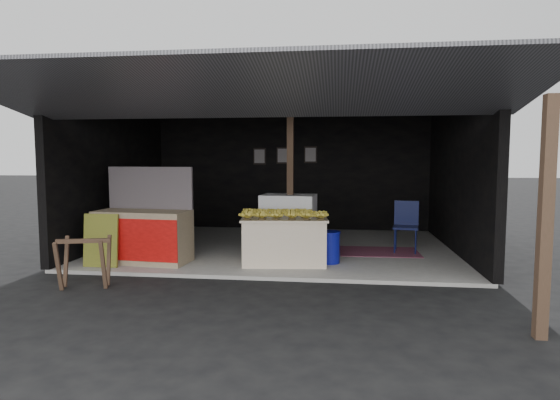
# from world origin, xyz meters

# --- Properties ---
(ground) EXTENTS (80.00, 80.00, 0.00)m
(ground) POSITION_xyz_m (0.00, 0.00, 0.00)
(ground) COLOR black
(ground) RESTS_ON ground
(concrete_slab) EXTENTS (7.00, 5.00, 0.06)m
(concrete_slab) POSITION_xyz_m (0.00, 2.50, 0.03)
(concrete_slab) COLOR gray
(concrete_slab) RESTS_ON ground
(shophouse) EXTENTS (7.40, 7.29, 3.02)m
(shophouse) POSITION_xyz_m (0.00, 2.82, 2.10)
(shophouse) COLOR black
(shophouse) RESTS_ON ground
(banana_table) EXTENTS (1.53, 1.04, 0.79)m
(banana_table) POSITION_xyz_m (0.30, 0.96, 0.46)
(banana_table) COLOR silver
(banana_table) RESTS_ON concrete_slab
(banana_pile) EXTENTS (1.41, 0.93, 0.16)m
(banana_pile) POSITION_xyz_m (0.30, 0.96, 0.93)
(banana_pile) COLOR gold
(banana_pile) RESTS_ON banana_table
(white_crate) EXTENTS (1.06, 0.77, 1.12)m
(white_crate) POSITION_xyz_m (0.27, 1.86, 0.62)
(white_crate) COLOR white
(white_crate) RESTS_ON concrete_slab
(neighbor_stall) EXTENTS (1.65, 0.85, 1.65)m
(neighbor_stall) POSITION_xyz_m (-2.15, 0.76, 0.56)
(neighbor_stall) COLOR #998466
(neighbor_stall) RESTS_ON concrete_slab
(green_signboard) EXTENTS (0.59, 0.13, 0.88)m
(green_signboard) POSITION_xyz_m (-2.70, 0.32, 0.50)
(green_signboard) COLOR black
(green_signboard) RESTS_ON concrete_slab
(sawhorse) EXTENTS (0.79, 0.78, 0.72)m
(sawhorse) POSITION_xyz_m (-2.37, -0.75, 0.46)
(sawhorse) COLOR #4B3325
(sawhorse) RESTS_ON ground
(water_barrel) EXTENTS (0.35, 0.35, 0.52)m
(water_barrel) POSITION_xyz_m (1.07, 1.09, 0.32)
(water_barrel) COLOR #0C118B
(water_barrel) RESTS_ON concrete_slab
(plastic_chair) EXTENTS (0.53, 0.53, 0.98)m
(plastic_chair) POSITION_xyz_m (2.51, 2.29, 0.64)
(plastic_chair) COLOR #0A103A
(plastic_chair) RESTS_ON concrete_slab
(magenta_rug) EXTENTS (1.52, 1.03, 0.01)m
(magenta_rug) POSITION_xyz_m (2.00, 2.16, 0.07)
(magenta_rug) COLOR maroon
(magenta_rug) RESTS_ON concrete_slab
(picture_frames) EXTENTS (1.62, 0.04, 0.46)m
(picture_frames) POSITION_xyz_m (-0.17, 4.89, 1.93)
(picture_frames) COLOR black
(picture_frames) RESTS_ON shophouse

